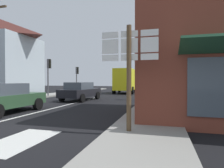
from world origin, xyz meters
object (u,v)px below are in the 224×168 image
Objects in this scene: sedan_far at (80,91)px; traffic_light_far_left at (77,74)px; delivery_truck at (125,80)px; traffic_light_near_right at (147,69)px; route_sign_post at (129,67)px; traffic_light_near_left at (49,69)px; sedan_near at (4,98)px; traffic_light_far_right at (152,71)px.

sedan_far is 1.28× the size of traffic_light_far_left.
sedan_far is 0.86× the size of delivery_truck.
delivery_truck is 1.48× the size of traffic_light_near_right.
traffic_light_near_left is at bearing 132.05° from route_sign_post.
route_sign_post is (6.58, -2.15, 1.24)m from sedan_near.
sedan_near is 1.13× the size of traffic_light_near_left.
sedan_far is 1.16× the size of traffic_light_near_left.
traffic_light_far_right is (3.38, -1.18, 1.02)m from delivery_truck.
traffic_light_near_left is (-9.99, 11.07, 0.76)m from route_sign_post.
traffic_light_far_left is at bearing 119.82° from route_sign_post.
route_sign_post is 17.03m from traffic_light_far_right.
traffic_light_far_left reaches higher than sedan_near.
traffic_light_far_right is at bearing 67.29° from sedan_near.
traffic_light_far_left is 0.99× the size of traffic_light_near_right.
traffic_light_near_right is at bearing 15.25° from sedan_far.
delivery_truck reaches higher than sedan_near.
route_sign_post is 0.86× the size of traffic_light_near_left.
traffic_light_near_left reaches higher than traffic_light_far_left.
traffic_light_near_left reaches higher than route_sign_post.
delivery_truck is 8.68m from traffic_light_near_right.
route_sign_post reaches higher than sedan_near.
sedan_near is at bearing 161.94° from route_sign_post.
sedan_near is 7.04m from route_sign_post.
traffic_light_near_right is at bearing -66.93° from delivery_truck.
traffic_light_far_right is at bearing -2.46° from traffic_light_far_left.
traffic_light_far_left is at bearing 117.11° from sedan_far.
traffic_light_far_left reaches higher than sedan_far.
traffic_light_near_right reaches higher than sedan_far.
delivery_truck is 6.35m from traffic_light_far_left.
sedan_far is at bearing -122.54° from traffic_light_far_right.
route_sign_post is at bearing -87.98° from traffic_light_near_right.
traffic_light_far_left is 0.91× the size of traffic_light_near_left.
sedan_near is 1.16× the size of traffic_light_far_right.
sedan_far is 9.59m from delivery_truck.
delivery_truck is 1.36× the size of traffic_light_near_left.
sedan_near is 1.24× the size of traffic_light_far_left.
route_sign_post reaches higher than delivery_truck.
sedan_far is at bearing -62.89° from traffic_light_far_left.
delivery_truck is 18.58m from route_sign_post.
sedan_near and sedan_far have the same top height.
delivery_truck is (1.84, 9.37, 0.89)m from sedan_far.
route_sign_post reaches higher than sedan_far.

